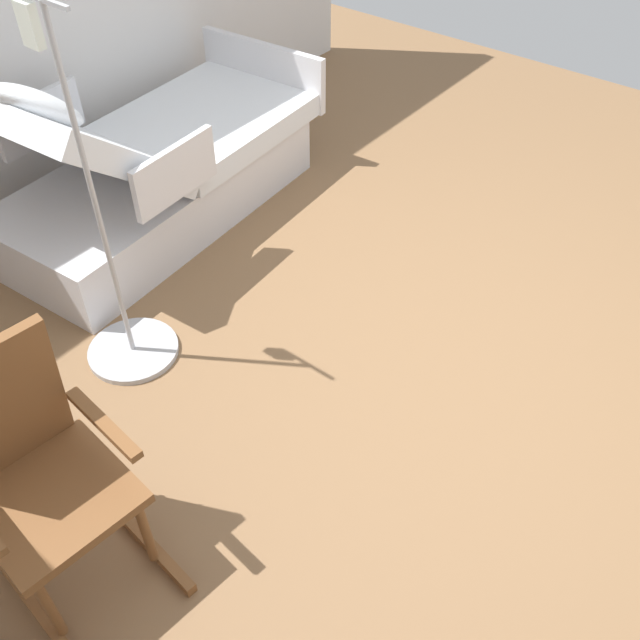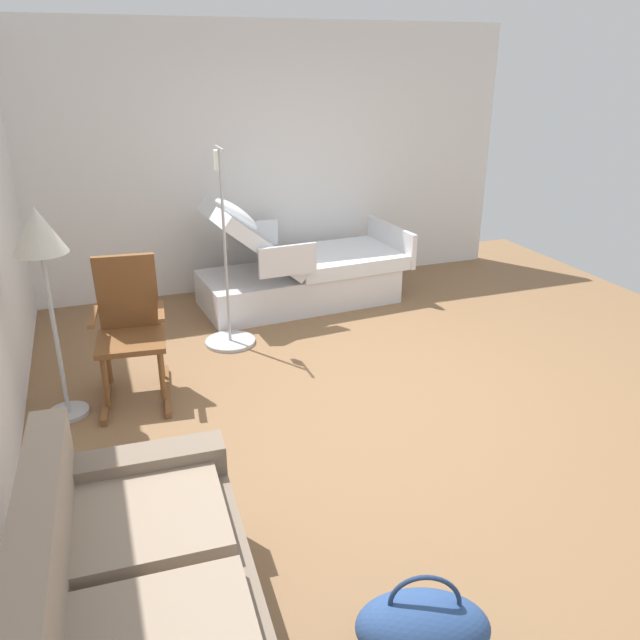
# 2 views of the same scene
# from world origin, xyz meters

# --- Properties ---
(ground_plane) EXTENTS (7.02, 7.02, 0.00)m
(ground_plane) POSITION_xyz_m (0.00, 0.00, 0.00)
(ground_plane) COLOR olive
(side_wall) EXTENTS (0.10, 5.24, 2.70)m
(side_wall) POSITION_xyz_m (2.86, 0.00, 1.35)
(side_wall) COLOR white
(side_wall) RESTS_ON ground
(hospital_bed) EXTENTS (1.12, 2.12, 1.18)m
(hospital_bed) POSITION_xyz_m (2.11, -0.02, 0.32)
(hospital_bed) COLOR silver
(hospital_bed) RESTS_ON ground
(couch) EXTENTS (1.64, 0.93, 0.85)m
(couch) POSITION_xyz_m (-1.76, 1.93, 0.31)
(couch) COLOR #7D6C5C
(couch) RESTS_ON ground
(rocking_chair) EXTENTS (0.81, 0.55, 1.05)m
(rocking_chair) POSITION_xyz_m (0.71, 1.74, 0.50)
(rocking_chair) COLOR brown
(rocking_chair) RESTS_ON ground
(floor_lamp) EXTENTS (0.34, 0.34, 1.48)m
(floor_lamp) POSITION_xyz_m (0.55, 2.22, 1.23)
(floor_lamp) COLOR #B2B5BA
(floor_lamp) RESTS_ON ground
(duffel_bag) EXTENTS (0.50, 0.64, 0.43)m
(duffel_bag) POSITION_xyz_m (-2.06, 0.84, 0.15)
(duffel_bag) COLOR #2D4C84
(duffel_bag) RESTS_ON ground
(iv_pole) EXTENTS (0.44, 0.44, 1.69)m
(iv_pole) POSITION_xyz_m (1.36, 0.88, 0.25)
(iv_pole) COLOR #B2B5BA
(iv_pole) RESTS_ON ground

